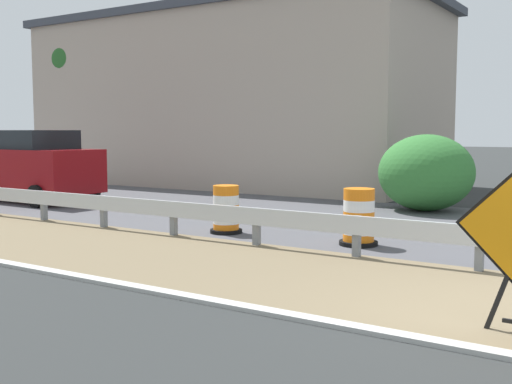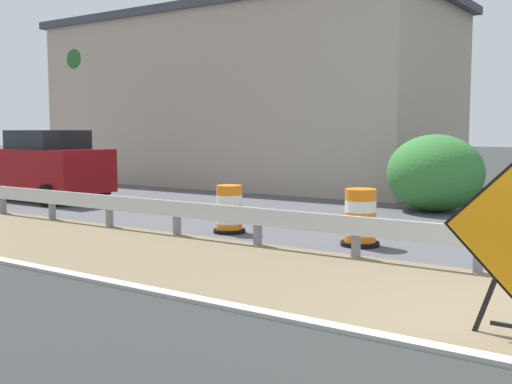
{
  "view_description": "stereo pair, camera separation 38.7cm",
  "coord_description": "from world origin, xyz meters",
  "px_view_note": "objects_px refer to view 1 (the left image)",
  "views": [
    {
      "loc": [
        -7.37,
        -1.17,
        2.13
      ],
      "look_at": [
        1.88,
        4.81,
        1.05
      ],
      "focal_mm": 44.0,
      "sensor_mm": 36.0,
      "label": 1
    },
    {
      "loc": [
        -7.16,
        -1.49,
        2.13
      ],
      "look_at": [
        1.88,
        4.81,
        1.05
      ],
      "focal_mm": 44.0,
      "sensor_mm": 36.0,
      "label": 2
    }
  ],
  "objects_px": {
    "traffic_barrel_nearest": "(359,220)",
    "traffic_barrel_close": "(226,212)",
    "car_trailing_far_lane": "(34,166)",
    "utility_pole_near": "(236,87)"
  },
  "relations": [
    {
      "from": "car_trailing_far_lane",
      "to": "utility_pole_near",
      "type": "height_order",
      "value": "utility_pole_near"
    },
    {
      "from": "traffic_barrel_close",
      "to": "car_trailing_far_lane",
      "type": "distance_m",
      "value": 8.5
    },
    {
      "from": "traffic_barrel_close",
      "to": "car_trailing_far_lane",
      "type": "relative_size",
      "value": 0.23
    },
    {
      "from": "traffic_barrel_close",
      "to": "utility_pole_near",
      "type": "distance_m",
      "value": 10.55
    },
    {
      "from": "traffic_barrel_nearest",
      "to": "utility_pole_near",
      "type": "xyz_separation_m",
      "value": [
        8.18,
        8.42,
        3.23
      ]
    },
    {
      "from": "traffic_barrel_nearest",
      "to": "traffic_barrel_close",
      "type": "relative_size",
      "value": 1.06
    },
    {
      "from": "traffic_barrel_nearest",
      "to": "car_trailing_far_lane",
      "type": "xyz_separation_m",
      "value": [
        1.47,
        11.21,
        0.59
      ]
    },
    {
      "from": "car_trailing_far_lane",
      "to": "utility_pole_near",
      "type": "xyz_separation_m",
      "value": [
        6.71,
        -2.8,
        2.64
      ]
    },
    {
      "from": "traffic_barrel_nearest",
      "to": "car_trailing_far_lane",
      "type": "bearing_deg",
      "value": 82.55
    },
    {
      "from": "traffic_barrel_nearest",
      "to": "traffic_barrel_close",
      "type": "bearing_deg",
      "value": 93.9
    }
  ]
}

